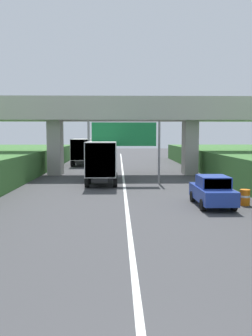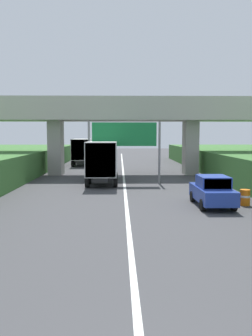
# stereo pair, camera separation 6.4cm
# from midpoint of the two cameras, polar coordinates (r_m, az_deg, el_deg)

# --- Properties ---
(lane_centre_stripe) EXTENTS (0.20, 91.44, 0.01)m
(lane_centre_stripe) POSITION_cam_midpoint_polar(r_m,az_deg,el_deg) (29.18, -0.22, -2.42)
(lane_centre_stripe) COLOR white
(lane_centre_stripe) RESTS_ON ground
(overpass_bridge) EXTENTS (40.00, 4.80, 7.57)m
(overpass_bridge) POSITION_cam_midpoint_polar(r_m,az_deg,el_deg) (35.38, -0.38, 8.16)
(overpass_bridge) COLOR #ADA89E
(overpass_bridge) RESTS_ON ground
(overhead_highway_sign) EXTENTS (5.88, 0.18, 5.07)m
(overhead_highway_sign) POSITION_cam_midpoint_polar(r_m,az_deg,el_deg) (28.48, -0.21, 4.87)
(overhead_highway_sign) COLOR slate
(overhead_highway_sign) RESTS_ON ground
(truck_black) EXTENTS (2.44, 7.30, 3.44)m
(truck_black) POSITION_cam_midpoint_polar(r_m,az_deg,el_deg) (28.84, -3.73, 1.33)
(truck_black) COLOR black
(truck_black) RESTS_ON ground
(truck_silver) EXTENTS (2.44, 7.30, 3.44)m
(truck_silver) POSITION_cam_midpoint_polar(r_m,az_deg,el_deg) (46.49, -6.93, 2.84)
(truck_silver) COLOR black
(truck_silver) RESTS_ON ground
(car_blue) EXTENTS (1.86, 4.10, 1.72)m
(car_blue) POSITION_cam_midpoint_polar(r_m,az_deg,el_deg) (20.16, 13.88, -3.65)
(car_blue) COLOR #233D9E
(car_blue) RESTS_ON ground
(construction_barrel_2) EXTENTS (0.57, 0.57, 0.90)m
(construction_barrel_2) POSITION_cam_midpoint_polar(r_m,az_deg,el_deg) (21.01, 18.76, -4.52)
(construction_barrel_2) COLOR orange
(construction_barrel_2) RESTS_ON ground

